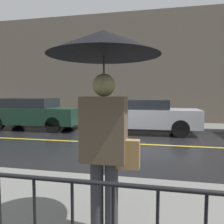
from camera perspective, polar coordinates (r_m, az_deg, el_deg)
ground_plane at (r=7.72m, az=2.36°, el=-8.18°), size 80.00×80.00×0.00m
sidewalk_near at (r=3.33m, az=-12.56°, el=-25.00°), size 28.00×2.86×0.12m
sidewalk_far at (r=12.07m, az=5.79°, el=-3.34°), size 28.00×2.17×0.12m
lane_marking at (r=7.72m, az=2.36°, el=-8.15°), size 25.20×0.12×0.01m
building_storefront at (r=13.28m, az=6.46°, el=11.28°), size 28.00×0.30×6.55m
railing_foreground at (r=2.13m, az=-27.21°, el=-23.22°), size 12.00×0.04×0.97m
pedestrian at (r=2.30m, az=-2.04°, el=10.09°), size 1.17×1.17×2.24m
car_dark_green at (r=11.46m, az=-19.95°, el=-0.26°), size 4.66×1.80×1.53m
car_silver at (r=9.78m, az=8.55°, el=-0.90°), size 4.55×1.79×1.49m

